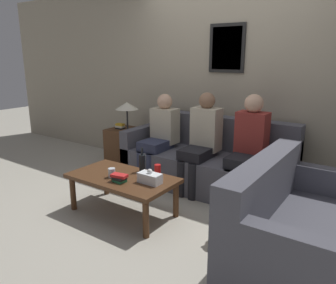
{
  "coord_description": "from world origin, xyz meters",
  "views": [
    {
      "loc": [
        1.83,
        -2.99,
        1.61
      ],
      "look_at": [
        -0.18,
        -0.1,
        0.68
      ],
      "focal_mm": 35.0,
      "sensor_mm": 36.0,
      "label": 1
    }
  ],
  "objects_px": {
    "coffee_table": "(123,181)",
    "person_right": "(248,145)",
    "wine_bottle": "(142,163)",
    "teddy_bear": "(222,229)",
    "couch_side": "(297,235)",
    "person_middle": "(202,139)",
    "couch_main": "(208,163)",
    "drinking_glass": "(112,173)",
    "person_left": "(160,134)"
  },
  "relations": [
    {
      "from": "coffee_table",
      "to": "person_right",
      "type": "xyz_separation_m",
      "value": [
        0.92,
        1.06,
        0.3
      ]
    },
    {
      "from": "wine_bottle",
      "to": "teddy_bear",
      "type": "distance_m",
      "value": 1.11
    },
    {
      "from": "coffee_table",
      "to": "couch_side",
      "type": "bearing_deg",
      "value": 1.19
    },
    {
      "from": "couch_side",
      "to": "person_middle",
      "type": "xyz_separation_m",
      "value": [
        -1.39,
        1.0,
        0.34
      ]
    },
    {
      "from": "coffee_table",
      "to": "wine_bottle",
      "type": "relative_size",
      "value": 4.26
    },
    {
      "from": "couch_main",
      "to": "person_middle",
      "type": "xyz_separation_m",
      "value": [
        -0.01,
        -0.15,
        0.34
      ]
    },
    {
      "from": "couch_main",
      "to": "drinking_glass",
      "type": "height_order",
      "value": "couch_main"
    },
    {
      "from": "person_middle",
      "to": "person_right",
      "type": "relative_size",
      "value": 0.99
    },
    {
      "from": "coffee_table",
      "to": "drinking_glass",
      "type": "bearing_deg",
      "value": -131.66
    },
    {
      "from": "drinking_glass",
      "to": "wine_bottle",
      "type": "bearing_deg",
      "value": 64.76
    },
    {
      "from": "person_middle",
      "to": "wine_bottle",
      "type": "bearing_deg",
      "value": -108.65
    },
    {
      "from": "coffee_table",
      "to": "person_left",
      "type": "xyz_separation_m",
      "value": [
        -0.28,
        1.03,
        0.26
      ]
    },
    {
      "from": "couch_main",
      "to": "person_right",
      "type": "height_order",
      "value": "person_right"
    },
    {
      "from": "couch_main",
      "to": "couch_side",
      "type": "xyz_separation_m",
      "value": [
        1.38,
        -1.15,
        0.0
      ]
    },
    {
      "from": "couch_main",
      "to": "person_left",
      "type": "bearing_deg",
      "value": -166.83
    },
    {
      "from": "couch_main",
      "to": "person_right",
      "type": "relative_size",
      "value": 1.73
    },
    {
      "from": "coffee_table",
      "to": "drinking_glass",
      "type": "height_order",
      "value": "drinking_glass"
    },
    {
      "from": "drinking_glass",
      "to": "teddy_bear",
      "type": "relative_size",
      "value": 0.3
    },
    {
      "from": "wine_bottle",
      "to": "drinking_glass",
      "type": "height_order",
      "value": "wine_bottle"
    },
    {
      "from": "wine_bottle",
      "to": "teddy_bear",
      "type": "relative_size",
      "value": 0.84
    },
    {
      "from": "coffee_table",
      "to": "teddy_bear",
      "type": "bearing_deg",
      "value": 3.17
    },
    {
      "from": "person_left",
      "to": "person_right",
      "type": "relative_size",
      "value": 0.94
    },
    {
      "from": "couch_side",
      "to": "person_left",
      "type": "relative_size",
      "value": 1.25
    },
    {
      "from": "couch_side",
      "to": "person_left",
      "type": "height_order",
      "value": "person_left"
    },
    {
      "from": "coffee_table",
      "to": "teddy_bear",
      "type": "distance_m",
      "value": 1.13
    },
    {
      "from": "couch_side",
      "to": "person_right",
      "type": "xyz_separation_m",
      "value": [
        -0.82,
        1.02,
        0.35
      ]
    },
    {
      "from": "coffee_table",
      "to": "drinking_glass",
      "type": "xyz_separation_m",
      "value": [
        -0.07,
        -0.08,
        0.1
      ]
    },
    {
      "from": "couch_main",
      "to": "person_right",
      "type": "bearing_deg",
      "value": -12.69
    },
    {
      "from": "drinking_glass",
      "to": "teddy_bear",
      "type": "xyz_separation_m",
      "value": [
        1.18,
        0.14,
        -0.32
      ]
    },
    {
      "from": "coffee_table",
      "to": "drinking_glass",
      "type": "relative_size",
      "value": 11.78
    },
    {
      "from": "wine_bottle",
      "to": "teddy_bear",
      "type": "bearing_deg",
      "value": -9.41
    },
    {
      "from": "couch_side",
      "to": "drinking_glass",
      "type": "bearing_deg",
      "value": 93.66
    },
    {
      "from": "person_right",
      "to": "teddy_bear",
      "type": "bearing_deg",
      "value": -79.5
    },
    {
      "from": "drinking_glass",
      "to": "person_right",
      "type": "height_order",
      "value": "person_right"
    },
    {
      "from": "person_right",
      "to": "person_middle",
      "type": "bearing_deg",
      "value": -177.5
    },
    {
      "from": "person_middle",
      "to": "person_right",
      "type": "xyz_separation_m",
      "value": [
        0.57,
        0.03,
        0.01
      ]
    },
    {
      "from": "couch_main",
      "to": "couch_side",
      "type": "relative_size",
      "value": 1.47
    },
    {
      "from": "couch_main",
      "to": "person_middle",
      "type": "relative_size",
      "value": 1.75
    },
    {
      "from": "teddy_bear",
      "to": "person_left",
      "type": "bearing_deg",
      "value": 144.87
    },
    {
      "from": "person_right",
      "to": "couch_side",
      "type": "bearing_deg",
      "value": -51.36
    },
    {
      "from": "couch_side",
      "to": "wine_bottle",
      "type": "xyz_separation_m",
      "value": [
        -1.66,
        0.2,
        0.21
      ]
    },
    {
      "from": "person_middle",
      "to": "person_right",
      "type": "distance_m",
      "value": 0.57
    },
    {
      "from": "person_right",
      "to": "teddy_bear",
      "type": "relative_size",
      "value": 3.86
    },
    {
      "from": "wine_bottle",
      "to": "person_middle",
      "type": "relative_size",
      "value": 0.22
    },
    {
      "from": "drinking_glass",
      "to": "person_middle",
      "type": "distance_m",
      "value": 1.2
    },
    {
      "from": "person_left",
      "to": "person_middle",
      "type": "xyz_separation_m",
      "value": [
        0.62,
        -0.0,
        0.02
      ]
    },
    {
      "from": "couch_side",
      "to": "teddy_bear",
      "type": "distance_m",
      "value": 0.65
    },
    {
      "from": "person_left",
      "to": "teddy_bear",
      "type": "xyz_separation_m",
      "value": [
        1.38,
        -0.97,
        -0.48
      ]
    },
    {
      "from": "couch_main",
      "to": "wine_bottle",
      "type": "xyz_separation_m",
      "value": [
        -0.28,
        -0.95,
        0.21
      ]
    },
    {
      "from": "couch_side",
      "to": "coffee_table",
      "type": "distance_m",
      "value": 1.74
    }
  ]
}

